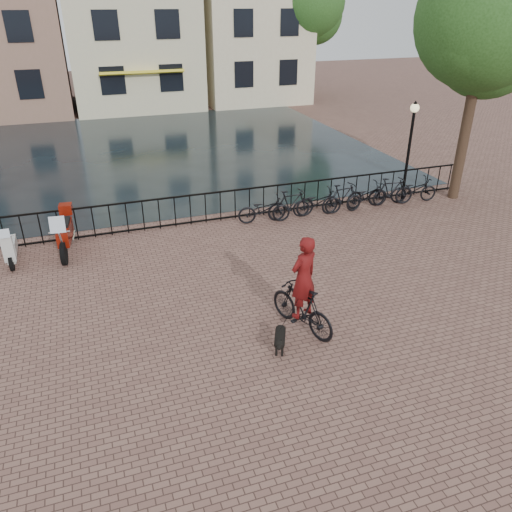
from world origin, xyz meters
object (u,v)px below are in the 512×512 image
object	(u,v)px
lamp_post	(411,135)
scooter	(9,241)
cyclist	(303,290)
dog	(280,340)
motorcycle	(64,228)

from	to	relation	value
lamp_post	scooter	size ratio (longest dim) A/B	2.52
cyclist	lamp_post	bearing A→B (deg)	-158.82
dog	cyclist	bearing A→B (deg)	61.50
motorcycle	cyclist	bearing A→B (deg)	-43.72
dog	motorcycle	xyz separation A→B (m)	(-4.12, 6.27, 0.48)
cyclist	scooter	world-z (taller)	cyclist
lamp_post	motorcycle	size ratio (longest dim) A/B	1.62
lamp_post	motorcycle	xyz separation A→B (m)	(-11.50, -0.35, -1.63)
dog	motorcycle	world-z (taller)	motorcycle
scooter	dog	bearing A→B (deg)	-49.47
cyclist	motorcycle	bearing A→B (deg)	-70.88
lamp_post	scooter	xyz separation A→B (m)	(-12.95, -0.51, -1.75)
dog	motorcycle	size ratio (longest dim) A/B	0.39
cyclist	motorcycle	xyz separation A→B (m)	(-4.85, 5.71, -0.25)
lamp_post	scooter	distance (m)	13.08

